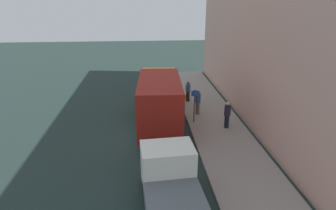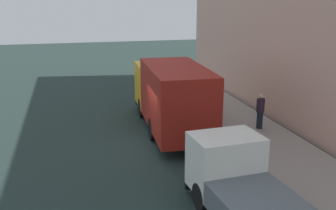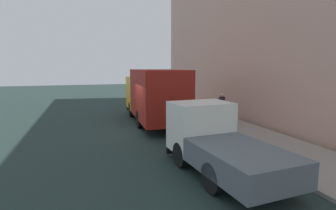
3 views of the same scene
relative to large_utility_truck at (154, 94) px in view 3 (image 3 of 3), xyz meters
name	(u,v)px [view 3 (image 3 of 3)]	position (x,y,z in m)	size (l,w,h in m)	color
ground	(142,131)	(-1.17, -1.90, -1.79)	(80.00, 80.00, 0.00)	#1F2F2C
sidewalk	(220,124)	(3.58, -1.90, -1.73)	(3.49, 30.00, 0.12)	gray
building_facade	(256,27)	(5.82, -1.90, 3.98)	(0.50, 30.00, 11.54)	#D0A18F
large_utility_truck	(154,94)	(0.00, 0.00, 0.00)	(2.79, 8.31, 3.29)	#F2AF16
small_flatbed_truck	(217,142)	(-0.01, -8.08, -0.77)	(2.44, 5.01, 2.19)	white
pedestrian_walking	(171,99)	(2.42, 3.80, -0.84)	(0.53, 0.53, 1.59)	black
pedestrian_standing	(187,102)	(2.69, 1.14, -0.76)	(0.51, 0.51, 1.73)	brown
pedestrian_third	(222,106)	(4.09, -1.17, -0.78)	(0.55, 0.55, 1.70)	black
traffic_cone_orange	(169,105)	(2.44, 4.41, -1.38)	(0.41, 0.41, 0.59)	orange
street_sign_post	(188,99)	(2.21, -0.20, -0.35)	(0.44, 0.08, 2.22)	#4C5156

